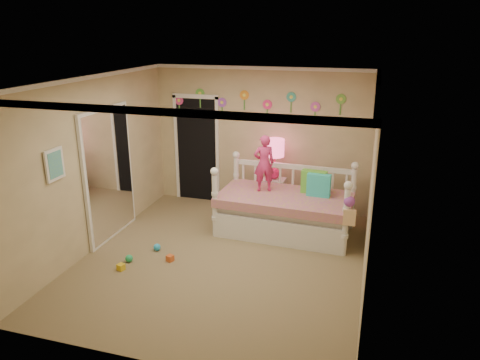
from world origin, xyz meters
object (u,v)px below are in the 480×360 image
(table_lamp, at_px, (275,153))
(child, at_px, (264,163))
(daybed, at_px, (285,199))
(nightstand, at_px, (274,196))

(table_lamp, bearing_deg, child, -94.00)
(daybed, distance_m, child, 0.67)
(child, xyz_separation_m, nightstand, (0.04, 0.62, -0.80))
(daybed, bearing_deg, table_lamp, 117.89)
(child, bearing_deg, nightstand, -118.18)
(daybed, height_order, table_lamp, table_lamp)
(daybed, bearing_deg, nightstand, 117.89)
(nightstand, distance_m, table_lamp, 0.82)
(daybed, xyz_separation_m, nightstand, (-0.34, 0.72, -0.26))
(child, distance_m, nightstand, 1.01)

